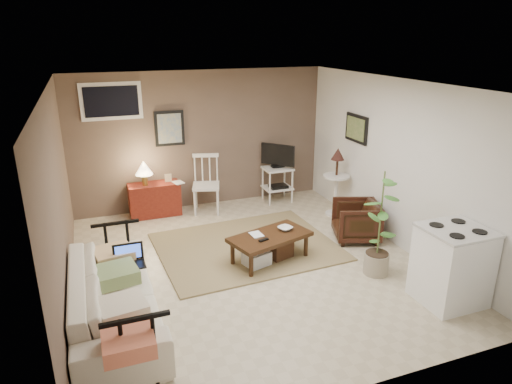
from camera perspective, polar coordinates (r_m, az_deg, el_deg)
name	(u,v)px	position (r m, az deg, el deg)	size (l,w,h in m)	color
floor	(250,264)	(6.29, -0.80, -9.03)	(5.00, 5.00, 0.00)	#C1B293
art_back	(169,128)	(7.95, -10.76, 7.83)	(0.50, 0.03, 0.60)	black
art_right	(356,128)	(7.62, 12.45, 7.77)	(0.03, 0.60, 0.45)	black
window	(111,101)	(7.77, -17.64, 10.76)	(0.96, 0.03, 0.60)	silver
rug	(247,246)	(6.75, -1.19, -6.82)	(2.51, 2.01, 0.02)	#87724E
coffee_table	(269,246)	(6.27, 1.70, -6.75)	(1.21, 0.86, 0.42)	#351C0E
sofa	(113,288)	(5.15, -17.42, -11.40)	(2.21, 0.65, 0.86)	white
sofa_pillows	(120,291)	(4.88, -16.69, -11.79)	(0.42, 2.10, 0.15)	beige
sofa_end_rails	(126,291)	(5.18, -15.92, -11.80)	(0.59, 2.21, 0.74)	black
laptop	(129,258)	(5.43, -15.59, -8.00)	(0.34, 0.25, 0.23)	black
red_console	(154,196)	(7.98, -12.66, -0.55)	(0.85, 0.38, 0.99)	maroon
spindle_chair	(206,186)	(7.96, -6.25, 0.77)	(0.56, 0.56, 1.00)	silver
tv_stand	(278,172)	(8.39, 2.73, 2.57)	(0.51, 0.51, 1.09)	silver
side_table	(337,174)	(7.81, 10.04, 2.22)	(0.44, 0.44, 1.18)	silver
armchair	(356,219)	(7.05, 12.42, -3.32)	(0.64, 0.60, 0.66)	black
potted_plant	(380,220)	(5.96, 15.28, -3.40)	(0.35, 0.35, 1.42)	#A0927F
stove	(452,265)	(5.76, 23.29, -8.40)	(0.71, 0.66, 0.93)	white
bowl	(285,224)	(6.33, 3.68, -3.96)	(0.19, 0.05, 0.19)	#351C0E
book_table	(251,229)	(6.13, -0.60, -4.66)	(0.15, 0.02, 0.21)	#351C0E
book_console	(174,178)	(7.79, -10.25, 1.73)	(0.16, 0.02, 0.21)	#351C0E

